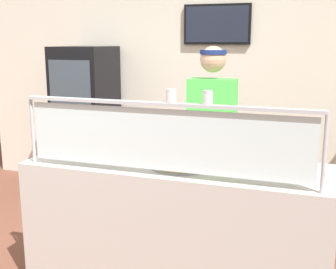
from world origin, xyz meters
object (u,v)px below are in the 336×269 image
parmesan_shaker (171,97)px  drink_fridge (86,121)px  pizza_server (187,162)px  pepper_flake_shaker (208,99)px  worker_figure (212,139)px  pizza_tray (181,164)px

parmesan_shaker → drink_fridge: (-1.72, 1.94, -0.60)m
pizza_server → drink_fridge: bearing=147.4°
pepper_flake_shaker → drink_fridge: (-1.95, 1.94, -0.60)m
parmesan_shaker → worker_figure: bearing=87.5°
worker_figure → drink_fridge: worker_figure is taller
pizza_server → parmesan_shaker: parmesan_shaker is taller
parmesan_shaker → pizza_tray: bearing=93.6°
parmesan_shaker → drink_fridge: bearing=131.5°
parmesan_shaker → drink_fridge: size_ratio=0.05×
pepper_flake_shaker → worker_figure: bearing=101.7°
pizza_server → worker_figure: worker_figure is taller
parmesan_shaker → pepper_flake_shaker: bearing=0.0°
parmesan_shaker → worker_figure: size_ratio=0.05×
pizza_server → drink_fridge: (-1.75, 1.70, -0.12)m
parmesan_shaker → worker_figure: 1.03m
pizza_server → pepper_flake_shaker: (0.20, -0.24, 0.48)m
worker_figure → drink_fridge: 2.03m
worker_figure → drink_fridge: bearing=150.0°
pizza_tray → pizza_server: 0.06m
pepper_flake_shaker → pizza_server: bearing=129.1°
pizza_tray → pepper_flake_shaker: bearing=-46.8°
pizza_server → worker_figure: size_ratio=0.16×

